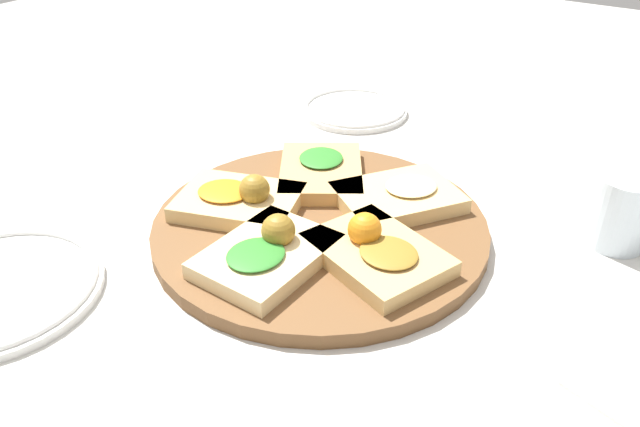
{
  "coord_description": "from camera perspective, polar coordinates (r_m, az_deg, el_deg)",
  "views": [
    {
      "loc": [
        -0.57,
        -0.38,
        0.46
      ],
      "look_at": [
        0.0,
        0.0,
        0.03
      ],
      "focal_mm": 35.0,
      "sensor_mm": 36.0,
      "label": 1
    }
  ],
  "objects": [
    {
      "name": "focaccia_slice_4",
      "position": [
        0.85,
        7.19,
        1.56
      ],
      "size": [
        0.2,
        0.19,
        0.03
      ],
      "color": "#DBB775",
      "rests_on": "serving_board"
    },
    {
      "name": "serving_board",
      "position": [
        0.82,
        0.0,
        -1.19
      ],
      "size": [
        0.44,
        0.44,
        0.02
      ],
      "primitive_type": "cylinder",
      "color": "brown",
      "rests_on": "ground_plane"
    },
    {
      "name": "focaccia_slice_0",
      "position": [
        0.91,
        0.09,
        3.88
      ],
      "size": [
        0.2,
        0.18,
        0.03
      ],
      "color": "tan",
      "rests_on": "serving_board"
    },
    {
      "name": "plate_right",
      "position": [
        1.18,
        3.15,
        9.52
      ],
      "size": [
        0.2,
        0.2,
        0.02
      ],
      "color": "white",
      "rests_on": "ground_plane"
    },
    {
      "name": "focaccia_slice_2",
      "position": [
        0.74,
        -5.06,
        -3.44
      ],
      "size": [
        0.16,
        0.12,
        0.05
      ],
      "color": "#E5C689",
      "rests_on": "serving_board"
    },
    {
      "name": "focaccia_slice_1",
      "position": [
        0.84,
        -7.33,
        1.29
      ],
      "size": [
        0.16,
        0.19,
        0.05
      ],
      "color": "#DBB775",
      "rests_on": "serving_board"
    },
    {
      "name": "ground_plane",
      "position": [
        0.83,
        0.0,
        -1.76
      ],
      "size": [
        3.0,
        3.0,
        0.0
      ],
      "primitive_type": "plane",
      "color": "beige"
    },
    {
      "name": "napkin_stack",
      "position": [
        0.69,
        26.49,
        -13.72
      ],
      "size": [
        0.12,
        0.12,
        0.01
      ],
      "primitive_type": "cube",
      "rotation": [
        0.0,
        0.0,
        -0.32
      ],
      "color": "white",
      "rests_on": "ground_plane"
    },
    {
      "name": "focaccia_slice_3",
      "position": [
        0.74,
        5.13,
        -3.41
      ],
      "size": [
        0.16,
        0.19,
        0.05
      ],
      "color": "tan",
      "rests_on": "serving_board"
    },
    {
      "name": "water_glass",
      "position": [
        0.87,
        25.86,
        0.19
      ],
      "size": [
        0.07,
        0.07,
        0.1
      ],
      "primitive_type": "cylinder",
      "color": "silver",
      "rests_on": "ground_plane"
    }
  ]
}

